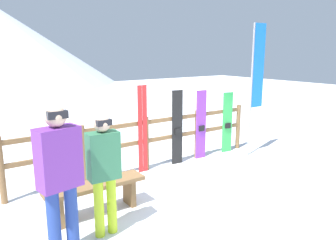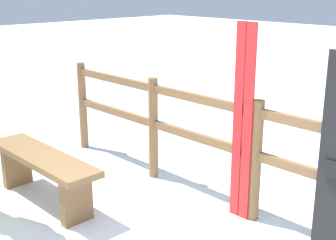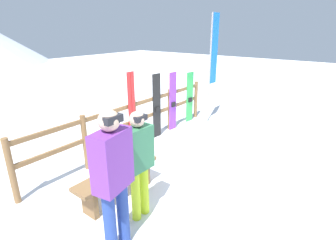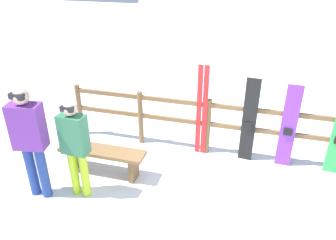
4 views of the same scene
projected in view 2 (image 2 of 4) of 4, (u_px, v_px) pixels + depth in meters
fence at (256, 150)px, 3.97m from camera, size 5.32×0.10×1.08m
bench at (43, 167)px, 4.36m from camera, size 1.46×0.36×0.48m
ski_pair_red at (243, 124)px, 3.95m from camera, size 0.19×0.02×1.71m
snowboard_black_stripe at (334, 159)px, 3.39m from camera, size 0.24×0.07×1.56m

